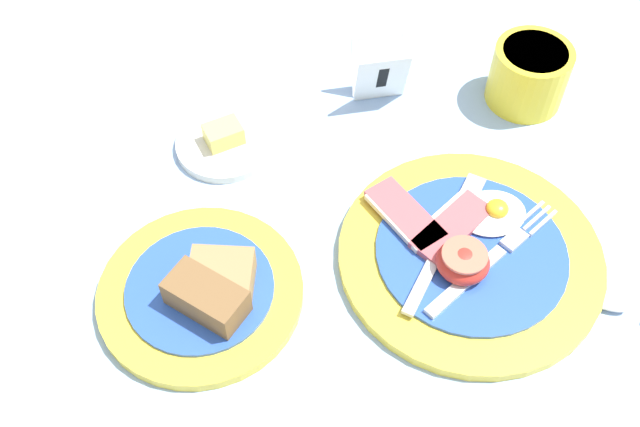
% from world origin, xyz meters
% --- Properties ---
extents(ground_plane, '(3.00, 3.00, 0.00)m').
position_xyz_m(ground_plane, '(0.00, 0.00, 0.00)').
color(ground_plane, '#93B2DB').
extents(breakfast_plate, '(0.26, 0.26, 0.04)m').
position_xyz_m(breakfast_plate, '(0.05, 0.01, 0.01)').
color(breakfast_plate, yellow).
rests_on(breakfast_plate, ground_plane).
extents(bread_plate, '(0.20, 0.20, 0.05)m').
position_xyz_m(bread_plate, '(-0.21, 0.03, 0.01)').
color(bread_plate, yellow).
rests_on(bread_plate, ground_plane).
extents(sugar_cup, '(0.09, 0.09, 0.07)m').
position_xyz_m(sugar_cup, '(0.20, 0.20, 0.04)').
color(sugar_cup, yellow).
rests_on(sugar_cup, ground_plane).
extents(butter_dish, '(0.11, 0.11, 0.03)m').
position_xyz_m(butter_dish, '(-0.16, 0.22, 0.01)').
color(butter_dish, silver).
rests_on(butter_dish, ground_plane).
extents(number_card, '(0.06, 0.05, 0.07)m').
position_xyz_m(number_card, '(0.03, 0.25, 0.04)').
color(number_card, white).
rests_on(number_card, ground_plane).
extents(teaspoon_near_cup, '(0.15, 0.15, 0.01)m').
position_xyz_m(teaspoon_near_cup, '(0.17, -0.09, 0.01)').
color(teaspoon_near_cup, silver).
rests_on(teaspoon_near_cup, ground_plane).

